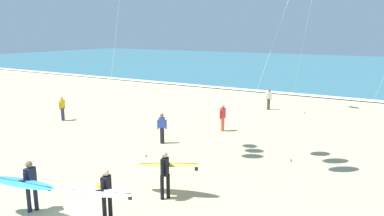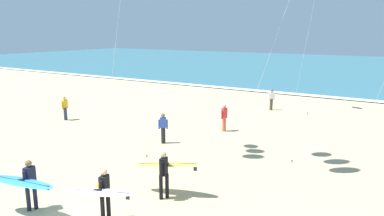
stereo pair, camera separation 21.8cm
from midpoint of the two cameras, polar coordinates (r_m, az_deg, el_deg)
ocean_water at (r=62.95m, az=24.52°, el=5.87°), size 160.00×60.00×0.08m
shoreline_foam at (r=33.87m, az=18.05°, el=1.98°), size 160.00×1.11×0.01m
surfer_lead at (r=12.60m, az=-24.49°, el=-10.63°), size 2.38×1.20×1.71m
surfer_trailing at (r=11.18m, az=-13.58°, el=-12.81°), size 2.18×1.20×1.71m
surfer_third at (r=12.61m, az=-3.75°, el=-9.52°), size 2.47×1.19×1.71m
bystander_yellow_top at (r=24.70m, az=-19.32°, el=0.02°), size 0.22×0.50×1.59m
bystander_red_top at (r=20.80m, az=5.45°, el=-1.52°), size 0.26×0.48×1.59m
bystander_white_top at (r=26.93m, az=12.74°, el=1.37°), size 0.37×0.38×1.59m
bystander_blue_top at (r=18.53m, az=-4.28°, el=-3.19°), size 0.44×0.32×1.59m
beach_ball at (r=13.85m, az=-14.00°, el=-11.89°), size 0.28×0.28×0.28m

